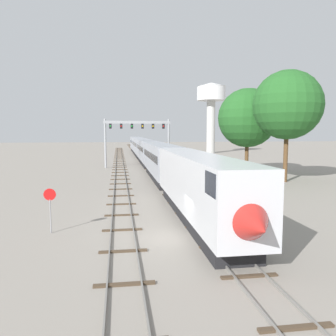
{
  "coord_description": "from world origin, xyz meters",
  "views": [
    {
      "loc": [
        -3.65,
        -19.67,
        6.41
      ],
      "look_at": [
        1.0,
        12.0,
        3.0
      ],
      "focal_mm": 36.02,
      "sensor_mm": 36.0,
      "label": 1
    }
  ],
  "objects": [
    {
      "name": "trackside_tree_left",
      "position": [
        17.66,
        20.98,
        9.83
      ],
      "size": [
        8.77,
        8.77,
        14.23
      ],
      "color": "brown",
      "rests_on": "ground"
    },
    {
      "name": "passenger_train",
      "position": [
        2.0,
        47.83,
        2.61
      ],
      "size": [
        3.04,
        108.23,
        4.8
      ],
      "color": "silver",
      "rests_on": "ground"
    },
    {
      "name": "stop_sign",
      "position": [
        -8.0,
        2.13,
        1.87
      ],
      "size": [
        0.76,
        0.08,
        2.88
      ],
      "color": "gray",
      "rests_on": "ground"
    },
    {
      "name": "track_near",
      "position": [
        -3.5,
        40.0,
        0.07
      ],
      "size": [
        2.6,
        160.0,
        0.16
      ],
      "color": "slate",
      "rests_on": "ground"
    },
    {
      "name": "ground_plane",
      "position": [
        0.0,
        0.0,
        0.0
      ],
      "size": [
        400.0,
        400.0,
        0.0
      ],
      "primitive_type": "plane",
      "color": "gray"
    },
    {
      "name": "signal_gantry",
      "position": [
        -0.25,
        41.79,
        6.46
      ],
      "size": [
        12.1,
        0.49,
        8.79
      ],
      "color": "#999BA0",
      "rests_on": "ground"
    },
    {
      "name": "trackside_tree_mid",
      "position": [
        15.79,
        29.57,
        8.55
      ],
      "size": [
        8.92,
        8.92,
        13.03
      ],
      "color": "brown",
      "rests_on": "ground"
    },
    {
      "name": "track_main",
      "position": [
        2.0,
        60.0,
        0.07
      ],
      "size": [
        2.6,
        200.0,
        0.16
      ],
      "color": "slate",
      "rests_on": "ground"
    },
    {
      "name": "water_tower",
      "position": [
        24.48,
        81.37,
        16.42
      ],
      "size": [
        8.78,
        8.78,
        21.36
      ],
      "color": "beige",
      "rests_on": "ground"
    }
  ]
}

